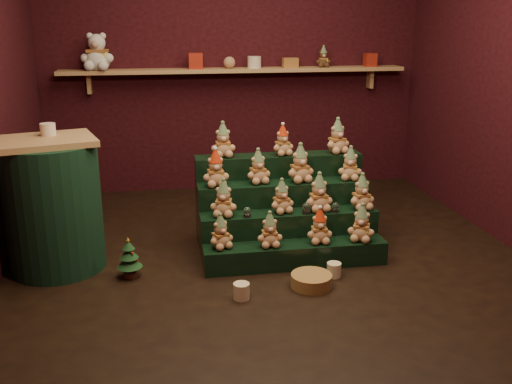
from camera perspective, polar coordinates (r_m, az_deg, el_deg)
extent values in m
plane|color=black|center=(4.58, 1.31, -6.36)|extent=(4.00, 4.00, 0.00)
cube|color=black|center=(6.25, -2.24, 13.13)|extent=(4.00, 0.10, 2.80)
cube|color=black|center=(2.27, 11.42, 6.19)|extent=(4.00, 0.10, 2.80)
cube|color=tan|center=(6.08, -2.01, 12.09)|extent=(3.60, 0.26, 0.04)
cube|color=tan|center=(6.14, -16.33, 10.36)|extent=(0.04, 0.12, 0.20)
cube|color=tan|center=(6.52, 11.34, 11.05)|extent=(0.04, 0.12, 0.20)
cube|color=black|center=(4.37, 3.94, -6.28)|extent=(1.40, 0.22, 0.18)
cube|color=black|center=(4.54, 3.32, -4.16)|extent=(1.40, 0.22, 0.36)
cube|color=black|center=(4.71, 2.75, -2.19)|extent=(1.40, 0.22, 0.54)
cube|color=black|center=(4.89, 2.21, -0.36)|extent=(1.40, 0.22, 0.72)
cylinder|color=black|center=(4.36, -0.89, -2.37)|extent=(0.06, 0.06, 0.02)
sphere|color=white|center=(4.34, -0.89, -1.89)|extent=(0.06, 0.06, 0.06)
cylinder|color=black|center=(4.45, 5.06, -2.01)|extent=(0.06, 0.06, 0.03)
sphere|color=white|center=(4.43, 5.08, -1.47)|extent=(0.07, 0.07, 0.07)
cylinder|color=black|center=(4.51, 7.93, -1.86)|extent=(0.05, 0.05, 0.02)
sphere|color=white|center=(4.50, 7.95, -1.41)|extent=(0.06, 0.06, 0.06)
cube|color=tan|center=(4.34, -20.23, 4.81)|extent=(0.78, 0.70, 0.04)
cylinder|color=black|center=(4.47, -19.58, -1.45)|extent=(0.69, 0.69, 0.96)
cylinder|color=beige|center=(4.43, -20.09, 5.91)|extent=(0.11, 0.11, 0.09)
cylinder|color=#422417|center=(4.30, -12.46, -8.03)|extent=(0.09, 0.09, 0.05)
cone|color=#153A1D|center=(4.26, -12.55, -6.74)|extent=(0.18, 0.18, 0.09)
cone|color=#153A1D|center=(4.24, -12.61, -5.93)|extent=(0.14, 0.14, 0.08)
cone|color=#153A1D|center=(4.21, -12.66, -5.18)|extent=(0.09, 0.09, 0.06)
cone|color=gold|center=(4.20, -12.70, -4.60)|extent=(0.03, 0.03, 0.03)
cylinder|color=beige|center=(3.89, -1.47, -9.88)|extent=(0.11, 0.11, 0.11)
cylinder|color=beige|center=(4.24, 7.80, -7.71)|extent=(0.11, 0.11, 0.11)
cylinder|color=olive|center=(4.08, 5.56, -8.79)|extent=(0.35, 0.35, 0.09)
cube|color=#B02C1B|center=(6.01, -6.08, 12.91)|extent=(0.14, 0.14, 0.16)
cylinder|color=beige|center=(6.08, -0.17, 12.85)|extent=(0.14, 0.14, 0.12)
cube|color=#B02C1B|center=(6.41, 11.35, 12.83)|extent=(0.12, 0.12, 0.14)
sphere|color=tan|center=(6.04, -2.68, 12.81)|extent=(0.12, 0.12, 0.12)
cube|color=#D3531D|center=(6.15, 3.44, 12.78)|extent=(0.16, 0.10, 0.10)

